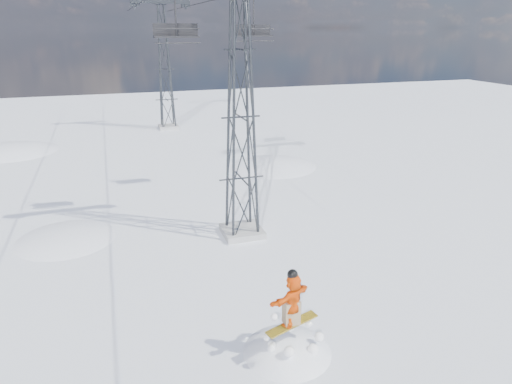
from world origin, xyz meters
TOP-DOWN VIEW (x-y plane):
  - ground at (0.00, 0.00)m, footprint 120.00×120.00m
  - snow_terrain at (-4.77, 21.24)m, footprint 39.00×37.00m
  - lift_tower_near at (0.80, 8.00)m, footprint 5.20×1.80m
  - lift_tower_far at (0.80, 33.00)m, footprint 5.20×1.80m
  - lift_chair_near at (-1.40, 10.32)m, footprint 1.95×0.56m
  - lift_chair_mid at (3.00, 13.13)m, footprint 1.97×0.57m

SIDE VIEW (x-z plane):
  - snow_terrain at x=-4.77m, z-range -20.59..1.41m
  - ground at x=0.00m, z-range 0.00..0.00m
  - lift_tower_near at x=0.80m, z-range -0.24..11.18m
  - lift_tower_far at x=0.80m, z-range -0.24..11.18m
  - lift_chair_mid at x=3.00m, z-range 7.68..10.12m
  - lift_chair_near at x=-1.40m, z-range 7.71..10.12m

